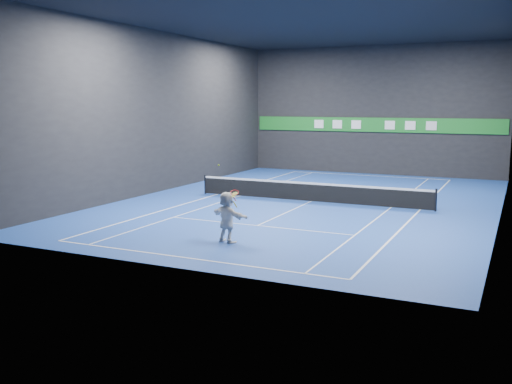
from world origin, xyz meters
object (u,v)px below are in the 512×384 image
at_px(tennis_ball, 219,165).
at_px(tennis_net, 310,191).
at_px(player, 227,217).
at_px(tennis_racket, 235,194).

bearing_deg(tennis_ball, tennis_net, 89.16).
relative_size(player, tennis_racket, 2.81).
height_order(tennis_ball, tennis_racket, tennis_ball).
bearing_deg(tennis_net, tennis_ball, -90.84).
bearing_deg(tennis_racket, player, -170.55).
distance_m(player, tennis_ball, 1.90).
distance_m(tennis_ball, tennis_racket, 1.20).
distance_m(tennis_ball, tennis_net, 9.68).
xyz_separation_m(tennis_net, tennis_racket, (0.49, -9.39, 1.23)).
distance_m(player, tennis_racket, 0.89).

